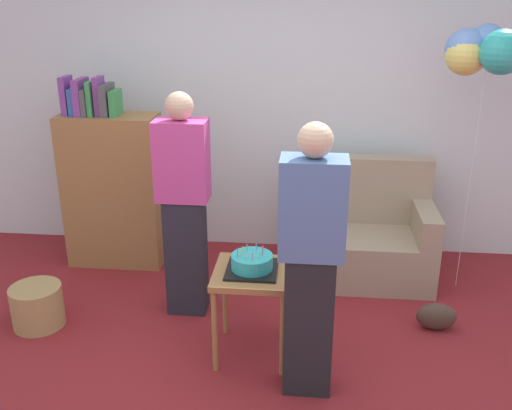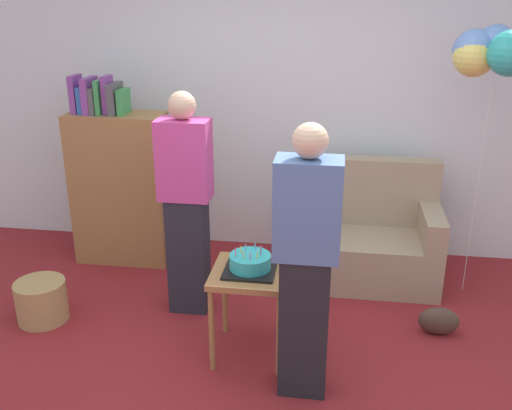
% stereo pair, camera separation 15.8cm
% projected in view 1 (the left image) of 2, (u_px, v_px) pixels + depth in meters
% --- Properties ---
extents(ground_plane, '(8.00, 8.00, 0.00)m').
position_uv_depth(ground_plane, '(259.00, 380.00, 3.54)').
color(ground_plane, maroon).
extents(wall_back, '(6.00, 0.10, 2.70)m').
position_uv_depth(wall_back, '(282.00, 100.00, 4.97)').
color(wall_back, silver).
rests_on(wall_back, ground_plane).
extents(couch, '(1.10, 0.70, 0.96)m').
position_uv_depth(couch, '(363.00, 236.00, 4.74)').
color(couch, gray).
rests_on(couch, ground_plane).
extents(bookshelf, '(0.80, 0.36, 1.60)m').
position_uv_depth(bookshelf, '(113.00, 186.00, 4.85)').
color(bookshelf, olive).
rests_on(bookshelf, ground_plane).
extents(side_table, '(0.48, 0.48, 0.61)m').
position_uv_depth(side_table, '(252.00, 284.00, 3.63)').
color(side_table, olive).
rests_on(side_table, ground_plane).
extents(birthday_cake, '(0.32, 0.32, 0.17)m').
position_uv_depth(birthday_cake, '(252.00, 263.00, 3.58)').
color(birthday_cake, black).
rests_on(birthday_cake, side_table).
extents(person_blowing_candles, '(0.36, 0.22, 1.63)m').
position_uv_depth(person_blowing_candles, '(184.00, 206.00, 4.03)').
color(person_blowing_candles, '#23232D').
rests_on(person_blowing_candles, ground_plane).
extents(person_holding_cake, '(0.36, 0.22, 1.63)m').
position_uv_depth(person_holding_cake, '(311.00, 263.00, 3.19)').
color(person_holding_cake, black).
rests_on(person_holding_cake, ground_plane).
extents(wicker_basket, '(0.36, 0.36, 0.30)m').
position_uv_depth(wicker_basket, '(37.00, 306.00, 4.07)').
color(wicker_basket, '#A88451').
rests_on(wicker_basket, ground_plane).
extents(handbag, '(0.28, 0.14, 0.20)m').
position_uv_depth(handbag, '(436.00, 316.00, 4.04)').
color(handbag, '#473328').
rests_on(handbag, ground_plane).
extents(balloon_bunch, '(0.51, 0.48, 2.03)m').
position_uv_depth(balloon_bunch, '(480.00, 51.00, 4.04)').
color(balloon_bunch, silver).
rests_on(balloon_bunch, ground_plane).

